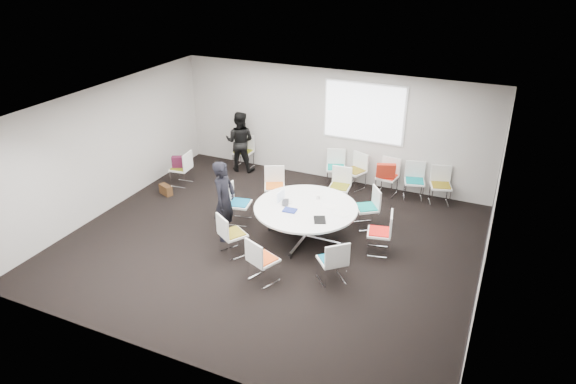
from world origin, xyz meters
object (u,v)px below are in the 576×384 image
at_px(chair_back_b, 355,178).
at_px(chair_back_d, 414,188).
at_px(maroon_bag, 180,162).
at_px(chair_ring_c, 339,194).
at_px(chair_ring_b, 366,215).
at_px(cup, 318,197).
at_px(chair_back_e, 440,192).
at_px(chair_ring_g, 263,268).
at_px(person_back, 240,141).
at_px(chair_ring_e, 239,211).
at_px(person_main, 224,201).
at_px(chair_ring_d, 275,193).
at_px(brown_bag, 166,190).
at_px(chair_ring_a, 379,240).
at_px(chair_ring_f, 233,242).
at_px(conference_table, 306,216).
at_px(chair_ring_h, 332,269).
at_px(chair_person_back, 244,158).
at_px(chair_back_a, 336,174).
at_px(chair_back_c, 387,183).
at_px(chair_spare_left, 182,175).
at_px(laptop, 288,203).

height_order(chair_back_b, chair_back_d, same).
bearing_deg(maroon_bag, chair_ring_c, 8.30).
distance_m(chair_ring_b, cup, 1.17).
bearing_deg(chair_back_e, chair_ring_g, 45.01).
bearing_deg(person_back, chair_ring_e, 107.70).
xyz_separation_m(chair_ring_b, chair_back_d, (0.64, 1.74, 0.00)).
bearing_deg(person_main, chair_ring_d, -11.31).
xyz_separation_m(chair_ring_d, brown_bag, (-2.61, -0.62, -0.16)).
height_order(chair_ring_a, chair_ring_f, same).
bearing_deg(conference_table, chair_ring_c, 85.41).
xyz_separation_m(chair_ring_h, chair_person_back, (-3.92, 3.92, 0.00)).
distance_m(person_back, brown_bag, 2.35).
bearing_deg(chair_ring_g, chair_back_a, 115.42).
distance_m(chair_back_b, chair_person_back, 3.10).
xyz_separation_m(cup, brown_bag, (-3.95, 0.09, -0.66)).
distance_m(chair_ring_e, chair_ring_f, 1.28).
distance_m(chair_ring_d, chair_ring_e, 1.14).
bearing_deg(chair_ring_h, chair_back_c, 48.14).
bearing_deg(chair_back_d, chair_spare_left, 1.95).
height_order(person_back, laptop, person_back).
xyz_separation_m(chair_back_a, person_main, (-1.19, -3.35, 0.57)).
xyz_separation_m(chair_ring_e, chair_ring_f, (0.50, -1.17, 0.00)).
relative_size(person_back, maroon_bag, 4.01).
relative_size(chair_back_b, chair_back_d, 1.00).
height_order(conference_table, chair_ring_b, chair_ring_b).
bearing_deg(chair_back_c, chair_ring_h, 97.07).
relative_size(chair_ring_c, chair_back_d, 1.00).
distance_m(person_main, cup, 1.92).
distance_m(chair_person_back, person_main, 3.68).
bearing_deg(chair_ring_b, conference_table, 100.02).
relative_size(maroon_bag, brown_bag, 1.11).
height_order(chair_person_back, cup, chair_person_back).
relative_size(chair_back_d, laptop, 2.81).
height_order(conference_table, person_back, person_back).
xyz_separation_m(chair_back_b, person_main, (-1.69, -3.35, 0.57)).
height_order(person_back, maroon_bag, person_back).
bearing_deg(maroon_bag, person_main, -37.37).
relative_size(chair_ring_a, chair_back_e, 1.00).
bearing_deg(chair_ring_d, cup, 125.96).
relative_size(chair_ring_f, brown_bag, 2.44).
bearing_deg(chair_ring_f, chair_back_d, 87.03).
height_order(chair_ring_h, chair_back_c, same).
xyz_separation_m(chair_ring_a, chair_ring_b, (-0.51, 0.89, 0.00)).
distance_m(chair_ring_h, chair_spare_left, 5.33).
xyz_separation_m(chair_ring_h, laptop, (-1.40, 1.19, 0.47)).
relative_size(chair_back_a, chair_back_c, 1.00).
bearing_deg(chair_back_c, chair_ring_c, 56.66).
bearing_deg(chair_back_d, person_main, 32.50).
bearing_deg(chair_back_c, chair_ring_e, 53.16).
relative_size(chair_back_b, chair_back_e, 1.00).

